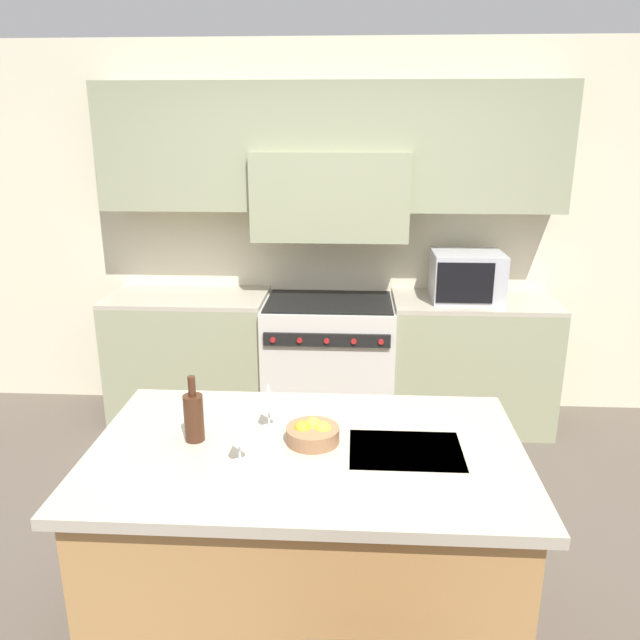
{
  "coord_description": "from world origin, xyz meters",
  "views": [
    {
      "loc": [
        0.18,
        -2.46,
        2.11
      ],
      "look_at": [
        0.0,
        0.63,
        1.15
      ],
      "focal_mm": 35.0,
      "sensor_mm": 36.0,
      "label": 1
    }
  ],
  "objects_px": {
    "wine_bottle": "(194,416)",
    "wine_glass_far": "(268,398)",
    "fruit_bowl": "(313,433)",
    "wine_glass_near": "(239,430)",
    "range_stove": "(329,362)",
    "microwave": "(467,276)"
  },
  "relations": [
    {
      "from": "range_stove",
      "to": "wine_bottle",
      "type": "bearing_deg",
      "value": -102.64
    },
    {
      "from": "microwave",
      "to": "wine_glass_far",
      "type": "distance_m",
      "value": 2.24
    },
    {
      "from": "range_stove",
      "to": "fruit_bowl",
      "type": "distance_m",
      "value": 2.08
    },
    {
      "from": "wine_glass_far",
      "to": "fruit_bowl",
      "type": "bearing_deg",
      "value": -29.24
    },
    {
      "from": "wine_glass_near",
      "to": "wine_bottle",
      "type": "bearing_deg",
      "value": 141.57
    },
    {
      "from": "range_stove",
      "to": "microwave",
      "type": "height_order",
      "value": "microwave"
    },
    {
      "from": "wine_bottle",
      "to": "wine_glass_far",
      "type": "relative_size",
      "value": 1.37
    },
    {
      "from": "wine_bottle",
      "to": "wine_glass_far",
      "type": "distance_m",
      "value": 0.31
    },
    {
      "from": "microwave",
      "to": "wine_glass_near",
      "type": "xyz_separation_m",
      "value": [
        -1.2,
        -2.22,
        -0.08
      ]
    },
    {
      "from": "wine_bottle",
      "to": "wine_glass_far",
      "type": "xyz_separation_m",
      "value": [
        0.29,
        0.12,
        0.03
      ]
    },
    {
      "from": "wine_bottle",
      "to": "microwave",
      "type": "bearing_deg",
      "value": 55.43
    },
    {
      "from": "range_stove",
      "to": "microwave",
      "type": "bearing_deg",
      "value": 1.11
    },
    {
      "from": "microwave",
      "to": "wine_glass_near",
      "type": "bearing_deg",
      "value": -118.38
    },
    {
      "from": "range_stove",
      "to": "wine_bottle",
      "type": "height_order",
      "value": "wine_bottle"
    },
    {
      "from": "range_stove",
      "to": "wine_glass_near",
      "type": "relative_size",
      "value": 4.59
    },
    {
      "from": "wine_glass_near",
      "to": "fruit_bowl",
      "type": "height_order",
      "value": "wine_glass_near"
    },
    {
      "from": "wine_bottle",
      "to": "wine_glass_near",
      "type": "relative_size",
      "value": 1.37
    },
    {
      "from": "wine_bottle",
      "to": "range_stove",
      "type": "bearing_deg",
      "value": 77.36
    },
    {
      "from": "wine_bottle",
      "to": "fruit_bowl",
      "type": "height_order",
      "value": "wine_bottle"
    },
    {
      "from": "wine_glass_far",
      "to": "wine_bottle",
      "type": "bearing_deg",
      "value": -157.24
    },
    {
      "from": "range_stove",
      "to": "fruit_bowl",
      "type": "height_order",
      "value": "fruit_bowl"
    },
    {
      "from": "wine_glass_near",
      "to": "wine_glass_far",
      "type": "bearing_deg",
      "value": 76.18
    }
  ]
}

